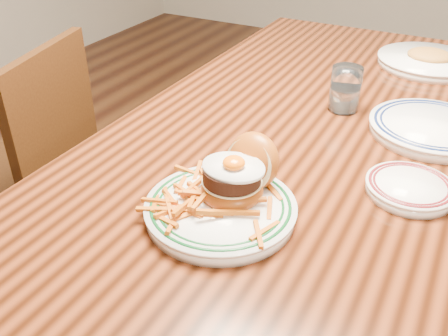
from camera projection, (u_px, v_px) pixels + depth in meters
The scene contains 8 objects.
floor at pixel (294, 332), 1.59m from camera, with size 6.00×6.00×0.00m, color black.
table at pixel (313, 153), 1.24m from camera, with size 0.85×1.60×0.75m.
chair_left at pixel (32, 173), 1.53m from camera, with size 0.49×0.49×0.86m.
main_plate at pixel (226, 196), 0.87m from camera, with size 0.27×0.28×0.13m.
side_plate at pixel (410, 187), 0.93m from camera, with size 0.16×0.16×0.02m.
rear_plate at pixel (432, 127), 1.12m from camera, with size 0.28×0.28×0.03m.
water_glass at pixel (345, 92), 1.22m from camera, with size 0.07×0.07×0.11m.
far_plate at pixel (429, 61), 1.49m from camera, with size 0.30×0.30×0.05m.
Camera 1 is at (0.31, -1.05, 1.29)m, focal length 40.00 mm.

